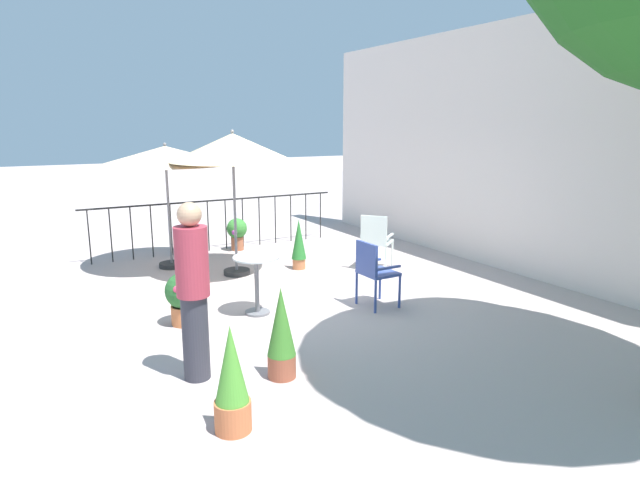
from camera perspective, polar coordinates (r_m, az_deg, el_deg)
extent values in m
plane|color=#B6A4A0|center=(8.00, -2.89, -5.84)|extent=(60.00, 60.00, 0.00)
cube|color=silver|center=(10.02, 17.91, 9.34)|extent=(9.50, 0.30, 4.15)
cube|color=black|center=(10.83, -10.99, 4.16)|extent=(0.03, 5.12, 0.03)
cylinder|color=black|center=(10.42, -23.33, 0.27)|extent=(0.02, 0.02, 1.00)
cylinder|color=black|center=(10.46, -21.35, 0.47)|extent=(0.02, 0.02, 1.00)
cylinder|color=black|center=(10.52, -19.39, 0.68)|extent=(0.02, 0.02, 1.00)
cylinder|color=black|center=(10.58, -17.44, 0.88)|extent=(0.02, 0.02, 1.00)
cylinder|color=black|center=(10.66, -15.53, 1.08)|extent=(0.02, 0.02, 1.00)
cylinder|color=black|center=(10.75, -13.65, 1.27)|extent=(0.02, 0.02, 1.00)
cylinder|color=black|center=(10.86, -11.79, 1.46)|extent=(0.02, 0.02, 1.00)
cylinder|color=black|center=(10.97, -9.98, 1.65)|extent=(0.02, 0.02, 1.00)
cylinder|color=black|center=(11.09, -8.20, 1.83)|extent=(0.02, 0.02, 1.00)
cylinder|color=black|center=(11.23, -6.47, 2.00)|extent=(0.02, 0.02, 1.00)
cylinder|color=black|center=(11.37, -4.77, 2.17)|extent=(0.02, 0.02, 1.00)
cylinder|color=black|center=(11.53, -3.12, 2.33)|extent=(0.02, 0.02, 1.00)
cylinder|color=black|center=(11.69, -1.52, 2.48)|extent=(0.02, 0.02, 1.00)
cylinder|color=black|center=(11.87, 0.04, 2.63)|extent=(0.02, 0.02, 1.00)
cylinder|color=#2D2D2D|center=(9.16, -8.82, -3.37)|extent=(0.44, 0.44, 0.08)
cylinder|color=slate|center=(8.92, -9.06, 3.62)|extent=(0.04, 0.04, 2.34)
cone|color=beige|center=(8.83, -9.27, 9.69)|extent=(2.02, 2.02, 0.45)
sphere|color=slate|center=(8.83, -9.32, 11.34)|extent=(0.06, 0.06, 0.06)
cylinder|color=#2D2D2D|center=(9.86, -15.46, -2.55)|extent=(0.44, 0.44, 0.08)
cylinder|color=slate|center=(9.66, -15.80, 3.30)|extent=(0.04, 0.04, 2.12)
cone|color=beige|center=(9.57, -16.12, 8.64)|extent=(2.25, 2.25, 0.31)
sphere|color=slate|center=(9.56, -16.19, 9.76)|extent=(0.06, 0.06, 0.06)
cylinder|color=silver|center=(7.07, -6.81, -1.85)|extent=(0.61, 0.61, 0.02)
cylinder|color=slate|center=(7.17, -6.73, -4.89)|extent=(0.06, 0.06, 0.76)
cylinder|color=slate|center=(7.29, -6.66, -7.63)|extent=(0.34, 0.34, 0.03)
cube|color=#33488F|center=(7.44, 6.21, -3.48)|extent=(0.49, 0.45, 0.04)
cube|color=#33488F|center=(7.26, 4.97, -1.93)|extent=(0.46, 0.05, 0.43)
cube|color=#33488F|center=(7.24, 7.28, -2.96)|extent=(0.05, 0.40, 0.03)
cube|color=#33488F|center=(7.58, 5.23, -2.22)|extent=(0.05, 0.40, 0.03)
cylinder|color=#33488F|center=(7.46, 8.46, -5.48)|extent=(0.04, 0.04, 0.46)
cylinder|color=#33488F|center=(7.79, 6.40, -4.64)|extent=(0.04, 0.04, 0.46)
cylinder|color=#33488F|center=(7.22, 5.92, -6.01)|extent=(0.04, 0.04, 0.46)
cylinder|color=#33488F|center=(7.56, 3.91, -5.12)|extent=(0.04, 0.04, 0.46)
cube|color=silver|center=(9.38, 6.08, -0.20)|extent=(0.67, 0.67, 0.04)
cube|color=silver|center=(9.12, 5.73, 1.10)|extent=(0.38, 0.31, 0.47)
cube|color=silver|center=(9.30, 7.40, 0.41)|extent=(0.30, 0.36, 0.03)
cube|color=silver|center=(9.42, 4.82, 0.62)|extent=(0.30, 0.36, 0.03)
cylinder|color=silver|center=(9.59, 7.69, -1.48)|extent=(0.04, 0.04, 0.45)
cylinder|color=silver|center=(9.71, 5.16, -1.25)|extent=(0.04, 0.04, 0.45)
cylinder|color=silver|center=(9.17, 6.99, -2.09)|extent=(0.04, 0.04, 0.45)
cylinder|color=silver|center=(9.29, 4.36, -1.84)|extent=(0.04, 0.04, 0.45)
cylinder|color=#A25A3D|center=(10.89, -8.77, -0.35)|extent=(0.25, 0.25, 0.27)
cylinder|color=#382819|center=(10.86, -8.80, 0.29)|extent=(0.22, 0.22, 0.02)
sphere|color=#398636|center=(10.83, -8.83, 1.23)|extent=(0.41, 0.41, 0.41)
sphere|color=#B946A7|center=(10.92, -9.08, 1.59)|extent=(0.12, 0.12, 0.12)
sphere|color=#B946A7|center=(10.68, -9.05, 0.83)|extent=(0.12, 0.12, 0.12)
sphere|color=#B946A7|center=(10.77, -9.39, 1.00)|extent=(0.11, 0.11, 0.11)
cylinder|color=#CD6B3F|center=(4.70, -9.23, -17.95)|extent=(0.31, 0.31, 0.26)
cylinder|color=#382819|center=(4.64, -9.29, -16.66)|extent=(0.27, 0.27, 0.02)
cone|color=#509C34|center=(4.49, -9.44, -12.86)|extent=(0.28, 0.28, 0.66)
cylinder|color=#C86E3F|center=(7.05, -14.16, -7.70)|extent=(0.34, 0.34, 0.24)
cylinder|color=#382819|center=(7.02, -14.21, -6.84)|extent=(0.30, 0.30, 0.02)
sphere|color=#28622B|center=(6.95, -14.30, -5.23)|extent=(0.46, 0.46, 0.46)
sphere|color=#E33C61|center=(6.96, -13.11, -4.24)|extent=(0.10, 0.10, 0.10)
sphere|color=#E33C61|center=(6.77, -14.96, -5.10)|extent=(0.10, 0.10, 0.10)
sphere|color=#E33C61|center=(6.93, -12.85, -5.08)|extent=(0.11, 0.11, 0.11)
cylinder|color=#BE6F45|center=(9.38, -2.25, -2.52)|extent=(0.23, 0.23, 0.18)
cylinder|color=#382819|center=(9.36, -2.25, -2.04)|extent=(0.20, 0.20, 0.02)
cone|color=#27712C|center=(9.28, -2.27, 0.10)|extent=(0.26, 0.26, 0.69)
cylinder|color=#A35239|center=(5.51, -4.08, -13.18)|extent=(0.28, 0.28, 0.24)
cylinder|color=#382819|center=(5.46, -4.09, -12.14)|extent=(0.25, 0.25, 0.02)
cone|color=#40822D|center=(5.33, -4.15, -8.61)|extent=(0.29, 0.29, 0.70)
cylinder|color=#33333D|center=(5.49, -13.07, -10.04)|extent=(0.26, 0.26, 0.86)
cylinder|color=#B13647|center=(5.25, -13.48, -2.25)|extent=(0.36, 0.36, 0.68)
sphere|color=tan|center=(5.16, -13.73, 2.66)|extent=(0.23, 0.23, 0.23)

